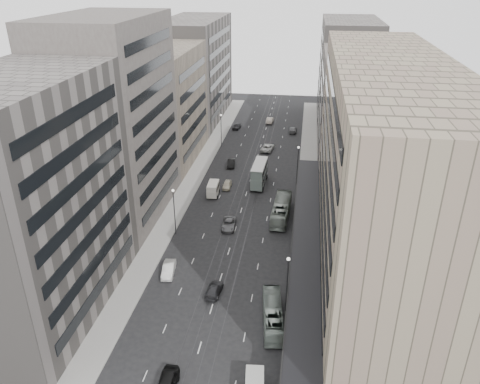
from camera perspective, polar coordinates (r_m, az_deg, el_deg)
The scene contains 27 objects.
ground at distance 67.99m, azimuth -2.50°, elevation -10.86°, with size 220.00×220.00×0.00m, color black.
sidewalk_right at distance 99.65m, azimuth 8.27°, elevation 1.50°, with size 4.00×125.00×0.15m, color gray.
sidewalk_left at distance 102.19m, azimuth -5.30°, elevation 2.30°, with size 4.00×125.00×0.15m, color gray.
department_store at distance 67.53m, azimuth 16.77°, elevation 2.35°, with size 19.20×60.00×30.00m.
building_right_mid at distance 109.89m, azimuth 13.79°, elevation 9.95°, with size 15.00×28.00×24.00m, color #4F4944.
building_right_far at distance 138.57m, azimuth 12.94°, elevation 14.06°, with size 15.00×32.00×28.00m, color slate.
building_left_a at distance 61.34m, azimuth -24.40°, elevation -1.30°, with size 15.00×28.00×30.00m, color slate.
building_left_b at distance 82.80m, azimuth -15.20°, elevation 8.33°, with size 15.00×26.00×34.00m, color #4F4944.
building_left_c at distance 108.33m, azimuth -9.51°, elevation 10.38°, with size 15.00×28.00×25.00m, color gray.
building_left_d at distance 138.98m, azimuth -5.50°, elevation 14.60°, with size 15.00×38.00×28.00m, color slate.
lamp_right_near at distance 60.04m, azimuth 5.80°, elevation -10.42°, with size 0.44×0.44×8.32m.
lamp_right_far at distance 95.35m, azimuth 7.06°, elevation 3.79°, with size 0.44×0.44×8.32m.
lamp_left_near at distance 77.20m, azimuth -8.04°, elevation -1.76°, with size 0.44×0.44×8.32m.
lamp_left_far at distance 115.97m, azimuth -2.32°, elevation 7.97°, with size 0.44×0.44×8.32m.
bus_near at distance 60.51m, azimuth 4.01°, elevation -14.66°, with size 2.26×9.65×2.69m, color gray.
bus_far at distance 83.50m, azimuth 5.05°, elevation -2.15°, with size 2.70×11.53×3.21m, color gray.
double_decker at distance 95.63m, azimuth 2.36°, elevation 2.29°, with size 2.88×8.61×4.66m.
panel_van at distance 91.42m, azimuth -3.31°, elevation 0.41°, with size 2.24×4.34×2.69m.
sedan_1 at distance 69.84m, azimuth -8.70°, elevation -9.29°, with size 1.62×4.64×1.53m, color silver.
sedan_2 at distance 80.54m, azimuth -1.39°, elevation -3.91°, with size 2.27×4.92×1.37m, color #605F62.
sedan_3 at distance 65.48m, azimuth -3.18°, elevation -11.79°, with size 1.85×4.55×1.32m, color #252628.
sedan_4 at distance 94.83m, azimuth -1.58°, elevation 0.88°, with size 1.63×4.04×1.38m, color beige.
sedan_5 at distance 105.46m, azimuth -1.09°, elevation 3.57°, with size 1.60×4.58×1.51m, color black.
sedan_6 at distance 114.89m, azimuth 3.39°, elevation 5.44°, with size 2.58×5.60×1.56m, color beige.
sedan_7 at distance 128.74m, azimuth 6.45°, elevation 7.55°, with size 2.03×5.01×1.45m, color #595A5C.
sedan_8 at distance 130.91m, azimuth -0.38°, elevation 8.03°, with size 1.76×4.37×1.49m, color #242426.
sedan_9 at distance 136.45m, azimuth 3.68°, elevation 8.75°, with size 1.74×4.99×1.65m, color beige.
Camera 1 is at (10.69, -53.59, 40.46)m, focal length 35.00 mm.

